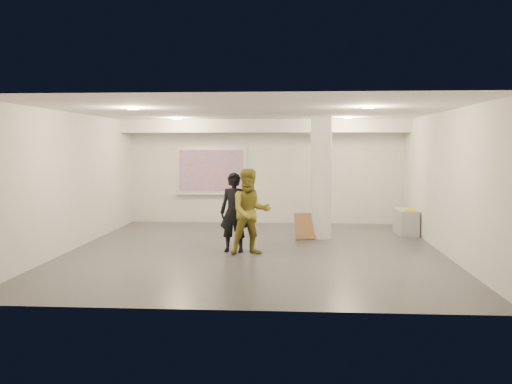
# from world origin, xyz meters

# --- Properties ---
(floor) EXTENTS (8.00, 9.00, 0.01)m
(floor) POSITION_xyz_m (0.00, 0.00, 0.00)
(floor) COLOR #34373C
(floor) RESTS_ON ground
(ceiling) EXTENTS (8.00, 9.00, 0.01)m
(ceiling) POSITION_xyz_m (0.00, 0.00, 3.00)
(ceiling) COLOR white
(ceiling) RESTS_ON floor
(wall_back) EXTENTS (8.00, 0.01, 3.00)m
(wall_back) POSITION_xyz_m (0.00, 4.50, 1.50)
(wall_back) COLOR silver
(wall_back) RESTS_ON floor
(wall_front) EXTENTS (8.00, 0.01, 3.00)m
(wall_front) POSITION_xyz_m (0.00, -4.50, 1.50)
(wall_front) COLOR silver
(wall_front) RESTS_ON floor
(wall_left) EXTENTS (0.01, 9.00, 3.00)m
(wall_left) POSITION_xyz_m (-4.00, 0.00, 1.50)
(wall_left) COLOR silver
(wall_left) RESTS_ON floor
(wall_right) EXTENTS (0.01, 9.00, 3.00)m
(wall_right) POSITION_xyz_m (4.00, 0.00, 1.50)
(wall_right) COLOR silver
(wall_right) RESTS_ON floor
(soffit_band) EXTENTS (8.00, 1.10, 0.36)m
(soffit_band) POSITION_xyz_m (0.00, 3.95, 2.82)
(soffit_band) COLOR silver
(soffit_band) RESTS_ON ceiling
(downlight_nw) EXTENTS (0.22, 0.22, 0.02)m
(downlight_nw) POSITION_xyz_m (-2.20, 2.50, 2.98)
(downlight_nw) COLOR #FFED95
(downlight_nw) RESTS_ON ceiling
(downlight_ne) EXTENTS (0.22, 0.22, 0.02)m
(downlight_ne) POSITION_xyz_m (2.20, 2.50, 2.98)
(downlight_ne) COLOR #FFED95
(downlight_ne) RESTS_ON ceiling
(downlight_sw) EXTENTS (0.22, 0.22, 0.02)m
(downlight_sw) POSITION_xyz_m (-2.20, -1.50, 2.98)
(downlight_sw) COLOR #FFED95
(downlight_sw) RESTS_ON ceiling
(downlight_se) EXTENTS (0.22, 0.22, 0.02)m
(downlight_se) POSITION_xyz_m (2.20, -1.50, 2.98)
(downlight_se) COLOR #FFED95
(downlight_se) RESTS_ON ceiling
(column) EXTENTS (0.52, 0.52, 3.00)m
(column) POSITION_xyz_m (1.50, 1.80, 1.50)
(column) COLOR silver
(column) RESTS_ON floor
(projection_screen) EXTENTS (2.10, 0.13, 1.42)m
(projection_screen) POSITION_xyz_m (-1.60, 4.45, 1.53)
(projection_screen) COLOR silver
(projection_screen) RESTS_ON wall_back
(credenza) EXTENTS (0.48, 1.11, 0.64)m
(credenza) POSITION_xyz_m (3.72, 2.57, 0.32)
(credenza) COLOR gray
(credenza) RESTS_ON floor
(postit_pad) EXTENTS (0.33, 0.39, 0.03)m
(postit_pad) POSITION_xyz_m (3.77, 2.36, 0.66)
(postit_pad) COLOR yellow
(postit_pad) RESTS_ON credenza
(cardboard_back) EXTENTS (0.63, 0.35, 0.64)m
(cardboard_back) POSITION_xyz_m (1.16, 1.61, 0.32)
(cardboard_back) COLOR olive
(cardboard_back) RESTS_ON floor
(cardboard_front) EXTENTS (0.49, 0.28, 0.50)m
(cardboard_front) POSITION_xyz_m (1.18, 1.73, 0.25)
(cardboard_front) COLOR olive
(cardboard_front) RESTS_ON floor
(woman) EXTENTS (0.67, 0.49, 1.71)m
(woman) POSITION_xyz_m (-0.43, -0.14, 0.85)
(woman) COLOR black
(woman) RESTS_ON floor
(man) EXTENTS (1.03, 0.90, 1.80)m
(man) POSITION_xyz_m (-0.06, -0.42, 0.90)
(man) COLOR olive
(man) RESTS_ON floor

